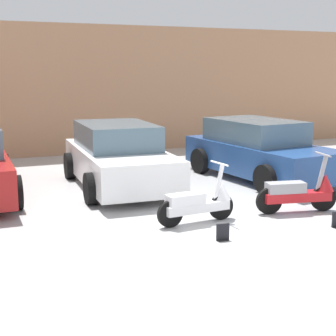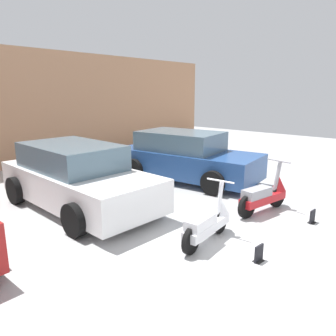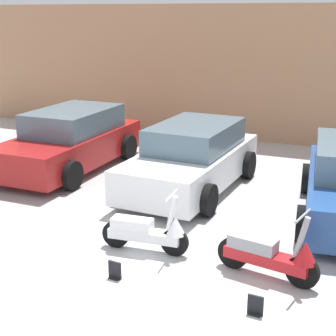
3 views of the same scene
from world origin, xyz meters
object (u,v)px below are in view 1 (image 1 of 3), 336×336
car_rear_right (259,151)px  car_rear_center (118,157)px  scooter_front_left (200,202)px  placard_near_left_scooter (223,233)px  scooter_front_right (300,192)px

car_rear_right → car_rear_center: bearing=-103.6°
car_rear_right → scooter_front_left: bearing=-53.1°
scooter_front_left → placard_near_left_scooter: 0.98m
scooter_front_right → placard_near_left_scooter: size_ratio=5.73×
scooter_front_left → placard_near_left_scooter: (-0.08, -0.95, -0.24)m
scooter_front_right → car_rear_center: 4.00m
scooter_front_right → car_rear_right: size_ratio=0.36×
scooter_front_right → car_rear_center: bearing=137.1°
car_rear_center → placard_near_left_scooter: bearing=7.8°
scooter_front_left → scooter_front_right: (1.93, -0.11, 0.02)m
scooter_front_right → car_rear_center: (-2.35, 3.23, 0.28)m
scooter_front_right → car_rear_right: car_rear_right is taller
scooter_front_left → scooter_front_right: 1.93m
scooter_front_right → placard_near_left_scooter: scooter_front_right is taller
car_rear_center → scooter_front_left: bearing=10.8°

